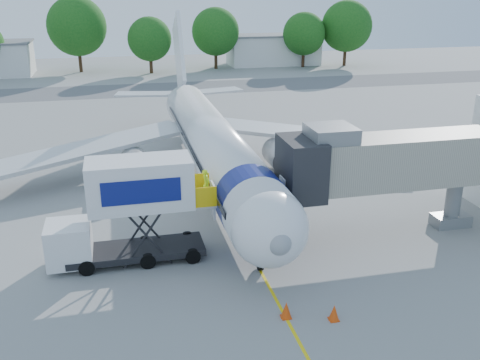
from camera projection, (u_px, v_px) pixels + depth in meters
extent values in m
plane|color=gray|center=(223.00, 201.00, 35.77)|extent=(160.00, 160.00, 0.00)
cube|color=yellow|center=(223.00, 200.00, 35.77)|extent=(0.15, 70.00, 0.01)
cube|color=#59595B|center=(162.00, 89.00, 74.17)|extent=(120.00, 10.00, 0.01)
cylinder|color=white|center=(214.00, 145.00, 37.49)|extent=(3.70, 28.00, 3.70)
sphere|color=white|center=(269.00, 228.00, 24.69)|extent=(3.70, 3.70, 3.70)
sphere|color=gray|center=(279.00, 243.00, 23.27)|extent=(1.10, 1.10, 1.10)
cone|color=white|center=(182.00, 98.00, 53.03)|extent=(3.70, 6.00, 3.70)
cube|color=white|center=(179.00, 54.00, 52.50)|extent=(0.35, 7.26, 8.29)
cube|color=silver|center=(316.00, 134.00, 42.87)|extent=(16.17, 9.32, 1.42)
cube|color=silver|center=(84.00, 149.00, 38.98)|extent=(16.17, 9.32, 1.42)
cylinder|color=#999BA0|center=(281.00, 157.00, 40.63)|extent=(2.10, 3.60, 2.10)
cylinder|color=#999BA0|center=(135.00, 167.00, 38.25)|extent=(2.10, 3.60, 2.10)
cube|color=black|center=(271.00, 222.00, 24.26)|extent=(2.60, 1.39, 0.81)
cylinder|color=navy|center=(253.00, 204.00, 27.43)|extent=(3.73, 2.00, 3.73)
cylinder|color=silver|center=(260.00, 257.00, 26.83)|extent=(0.16, 0.16, 1.50)
cylinder|color=black|center=(260.00, 264.00, 26.98)|extent=(0.25, 0.64, 0.64)
cylinder|color=black|center=(240.00, 164.00, 41.66)|extent=(0.35, 0.90, 0.90)
cylinder|color=black|center=(173.00, 169.00, 40.54)|extent=(0.35, 0.90, 0.90)
cube|color=#A6A18E|center=(405.00, 160.00, 29.81)|extent=(13.60, 2.60, 2.80)
cube|color=black|center=(301.00, 168.00, 28.49)|extent=(2.00, 3.20, 3.20)
cube|color=slate|center=(331.00, 134.00, 28.22)|extent=(2.40, 2.40, 0.80)
cylinder|color=slate|center=(453.00, 202.00, 31.56)|extent=(0.90, 0.90, 3.00)
cube|color=slate|center=(450.00, 220.00, 31.95)|extent=(2.20, 1.20, 0.70)
cylinder|color=black|center=(437.00, 222.00, 31.76)|extent=(0.30, 0.70, 0.70)
cylinder|color=black|center=(464.00, 219.00, 32.15)|extent=(0.30, 0.70, 0.70)
cube|color=black|center=(137.00, 250.00, 27.89)|extent=(7.00, 2.30, 0.35)
cube|color=silver|center=(69.00, 243.00, 26.91)|extent=(2.20, 2.20, 2.10)
cube|color=black|center=(68.00, 235.00, 26.75)|extent=(1.90, 2.10, 0.70)
cube|color=silver|center=(140.00, 183.00, 26.71)|extent=(5.20, 2.40, 2.50)
cube|color=navy|center=(141.00, 192.00, 25.59)|extent=(3.80, 0.04, 1.20)
cube|color=silver|center=(203.00, 200.00, 27.80)|extent=(1.10, 2.20, 0.10)
cube|color=yellow|center=(206.00, 198.00, 26.65)|extent=(1.10, 0.06, 1.10)
cube|color=yellow|center=(199.00, 183.00, 28.57)|extent=(1.10, 0.06, 1.10)
cylinder|color=black|center=(193.00, 256.00, 27.59)|extent=(0.80, 0.25, 0.80)
cylinder|color=black|center=(187.00, 239.00, 29.51)|extent=(0.80, 0.25, 0.80)
cylinder|color=black|center=(87.00, 268.00, 26.44)|extent=(0.80, 0.25, 0.80)
cylinder|color=black|center=(88.00, 249.00, 28.36)|extent=(0.80, 0.25, 0.80)
imported|color=#B4E518|center=(206.00, 184.00, 27.55)|extent=(0.57, 0.69, 1.61)
cube|color=silver|center=(333.00, 354.00, 19.80)|extent=(3.86, 2.36, 1.45)
cube|color=navy|center=(333.00, 343.00, 19.64)|extent=(2.30, 2.04, 0.36)
cylinder|color=black|center=(288.00, 359.00, 20.06)|extent=(0.76, 0.36, 0.73)
cylinder|color=black|center=(355.00, 341.00, 21.06)|extent=(0.76, 0.36, 0.73)
cone|color=#DB420B|center=(286.00, 310.00, 23.07)|extent=(0.48, 0.48, 0.76)
cube|color=#DB420B|center=(286.00, 317.00, 23.19)|extent=(0.43, 0.43, 0.04)
cone|color=#DB420B|center=(334.00, 312.00, 22.90)|extent=(0.46, 0.46, 0.74)
cube|color=#DB420B|center=(334.00, 319.00, 23.02)|extent=(0.42, 0.42, 0.04)
cube|color=silver|center=(273.00, 50.00, 96.34)|extent=(16.00, 7.00, 5.00)
cube|color=slate|center=(274.00, 35.00, 95.43)|extent=(16.40, 7.40, 0.30)
cylinder|color=#382314|center=(80.00, 59.00, 87.95)|extent=(0.56, 0.56, 4.25)
sphere|color=#155116|center=(77.00, 26.00, 86.16)|extent=(9.45, 9.45, 9.45)
cylinder|color=#382314|center=(151.00, 63.00, 86.97)|extent=(0.56, 0.56, 3.16)
sphere|color=#155116|center=(150.00, 39.00, 85.65)|extent=(7.02, 7.02, 7.02)
cylinder|color=#382314|center=(216.00, 58.00, 91.55)|extent=(0.56, 0.56, 3.60)
sphere|color=#155116|center=(215.00, 32.00, 90.04)|extent=(7.99, 7.99, 7.99)
cylinder|color=#382314|center=(303.00, 57.00, 93.66)|extent=(0.56, 0.56, 3.29)
sphere|color=#155116|center=(304.00, 34.00, 92.28)|extent=(7.31, 7.31, 7.31)
cylinder|color=#382314|center=(345.00, 54.00, 94.98)|extent=(0.56, 0.56, 3.97)
sphere|color=#155116|center=(347.00, 26.00, 93.31)|extent=(8.81, 8.81, 8.81)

